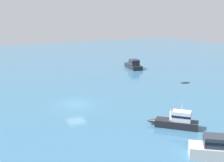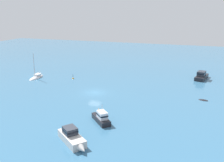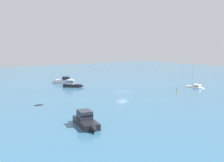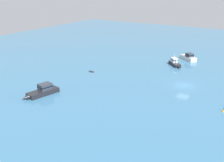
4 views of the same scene
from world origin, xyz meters
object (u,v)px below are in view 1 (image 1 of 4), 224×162
at_px(powerboat, 176,121).
at_px(launch, 222,150).
at_px(launch_1, 133,65).
at_px(skiff, 185,83).

relative_size(powerboat, launch, 0.82).
bearing_deg(launch_1, powerboat, 167.72).
bearing_deg(skiff, launch_1, 104.12).
relative_size(launch, skiff, 2.97).
bearing_deg(skiff, launch, -113.15).
xyz_separation_m(powerboat, launch, (-1.23, -7.56, 0.01)).
height_order(launch, skiff, launch).
distance_m(skiff, launch_1, 16.90).
xyz_separation_m(skiff, launch_1, (-0.43, 16.88, 0.79)).
bearing_deg(powerboat, launch_1, -67.87).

